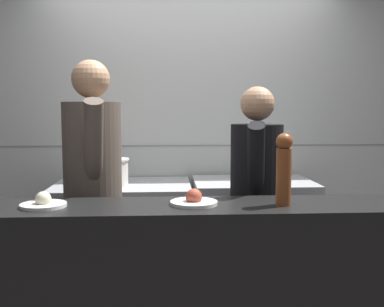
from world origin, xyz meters
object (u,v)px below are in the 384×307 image
object	(u,v)px
stock_pot	(106,171)
plated_dish_appetiser	(194,201)
mixing_bowl_steel	(254,174)
chef_head_cook	(93,187)
pepper_mill	(284,168)
chef_sous	(256,200)
oven_range	(123,240)
plated_dish_main	(43,203)

from	to	relation	value
stock_pot	plated_dish_appetiser	xyz separation A→B (m)	(0.60, -1.15, 0.00)
mixing_bowl_steel	chef_head_cook	size ratio (longest dim) A/B	0.13
mixing_bowl_steel	pepper_mill	size ratio (longest dim) A/B	0.62
stock_pot	plated_dish_appetiser	bearing A→B (deg)	-62.43
chef_sous	pepper_mill	bearing A→B (deg)	-74.54
oven_range	mixing_bowl_steel	world-z (taller)	mixing_bowl_steel
stock_pot	mixing_bowl_steel	xyz separation A→B (m)	(1.16, 0.11, -0.05)
oven_range	chef_sous	world-z (taller)	chef_sous
stock_pot	plated_dish_main	world-z (taller)	stock_pot
plated_dish_appetiser	chef_head_cook	xyz separation A→B (m)	(-0.59, 0.53, -0.01)
stock_pot	pepper_mill	size ratio (longest dim) A/B	0.98
mixing_bowl_steel	plated_dish_appetiser	distance (m)	1.38
plated_dish_appetiser	chef_sous	bearing A→B (deg)	49.38
stock_pot	chef_head_cook	distance (m)	0.62
mixing_bowl_steel	chef_head_cook	bearing A→B (deg)	-147.78
mixing_bowl_steel	pepper_mill	distance (m)	1.32
stock_pot	chef_sous	world-z (taller)	chef_sous
stock_pot	pepper_mill	bearing A→B (deg)	-48.52
stock_pot	chef_head_cook	bearing A→B (deg)	-89.67
mixing_bowl_steel	chef_sous	xyz separation A→B (m)	(-0.14, -0.76, -0.06)
stock_pot	chef_sous	size ratio (longest dim) A/B	0.22
mixing_bowl_steel	stock_pot	bearing A→B (deg)	-174.51
oven_range	plated_dish_main	bearing A→B (deg)	-102.78
chef_sous	plated_dish_appetiser	bearing A→B (deg)	-118.26
plated_dish_main	chef_sous	size ratio (longest dim) A/B	0.14
mixing_bowl_steel	chef_head_cook	world-z (taller)	chef_head_cook
oven_range	plated_dish_appetiser	bearing A→B (deg)	-68.20
plated_dish_appetiser	pepper_mill	xyz separation A→B (m)	(0.45, -0.04, 0.17)
stock_pot	chef_sous	bearing A→B (deg)	-32.56
plated_dish_appetiser	pepper_mill	size ratio (longest dim) A/B	0.66
mixing_bowl_steel	chef_head_cook	xyz separation A→B (m)	(-1.16, -0.73, 0.03)
oven_range	chef_head_cook	distance (m)	0.87
plated_dish_appetiser	pepper_mill	world-z (taller)	pepper_mill
mixing_bowl_steel	pepper_mill	xyz separation A→B (m)	(-0.11, -1.30, 0.22)
oven_range	chef_sous	xyz separation A→B (m)	(0.90, -0.70, 0.45)
oven_range	chef_head_cook	size ratio (longest dim) A/B	0.60
mixing_bowl_steel	chef_sous	bearing A→B (deg)	-100.29
pepper_mill	chef_head_cook	size ratio (longest dim) A/B	0.21
plated_dish_main	pepper_mill	size ratio (longest dim) A/B	0.62
chef_head_cook	plated_dish_main	bearing A→B (deg)	-117.79
stock_pot	plated_dish_appetiser	world-z (taller)	stock_pot
stock_pot	chef_sous	xyz separation A→B (m)	(1.02, -0.65, -0.10)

